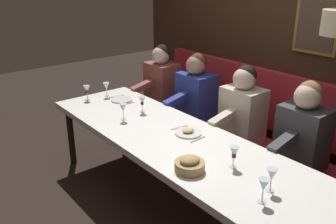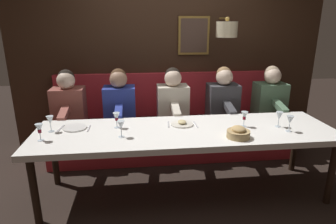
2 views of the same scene
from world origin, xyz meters
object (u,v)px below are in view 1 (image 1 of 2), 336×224
at_px(wine_glass_5, 264,186).
at_px(diner_near, 303,129).
at_px(wine_glass_4, 234,153).
at_px(wine_glass_2, 106,87).
at_px(diner_far, 196,90).
at_px(wine_glass_3, 123,108).
at_px(wine_glass_0, 142,101).
at_px(dining_table, 176,145).
at_px(wine_glass_6, 272,175).
at_px(bread_bowl, 190,165).
at_px(diner_farthest, 161,78).
at_px(diner_middle, 243,107).
at_px(wine_glass_1, 87,90).

bearing_deg(wine_glass_5, diner_near, 19.53).
bearing_deg(wine_glass_4, wine_glass_2, 87.70).
relative_size(diner_far, wine_glass_3, 4.82).
distance_m(wine_glass_0, wine_glass_2, 0.65).
relative_size(dining_table, diner_near, 3.88).
xyz_separation_m(dining_table, diner_near, (0.88, -0.65, 0.13)).
xyz_separation_m(diner_far, wine_glass_0, (-0.75, -0.00, 0.04)).
bearing_deg(wine_glass_2, dining_table, -94.20).
xyz_separation_m(wine_glass_4, wine_glass_6, (-0.05, -0.36, 0.00)).
bearing_deg(diner_far, dining_table, -141.24).
distance_m(dining_table, bread_bowl, 0.54).
bearing_deg(wine_glass_0, diner_near, -61.24).
xyz_separation_m(diner_far, wine_glass_6, (-0.91, -1.69, 0.04)).
relative_size(diner_far, wine_glass_5, 4.82).
bearing_deg(wine_glass_3, dining_table, -79.10).
bearing_deg(wine_glass_3, wine_glass_4, -83.50).
bearing_deg(wine_glass_2, diner_farthest, -0.93).
relative_size(diner_far, bread_bowl, 3.60).
bearing_deg(wine_glass_6, diner_near, 19.91).
relative_size(wine_glass_4, wine_glass_5, 1.00).
height_order(wine_glass_0, wine_glass_6, same).
distance_m(wine_glass_2, wine_glass_6, 2.34).
xyz_separation_m(diner_middle, diner_far, (0.00, 0.69, 0.00)).
distance_m(dining_table, diner_middle, 0.89).
height_order(diner_farthest, bread_bowl, diner_farthest).
relative_size(diner_farthest, wine_glass_2, 4.82).
bearing_deg(wine_glass_0, wine_glass_5, -99.93).
bearing_deg(wine_glass_2, wine_glass_1, 171.25).
xyz_separation_m(diner_farthest, wine_glass_1, (-1.01, 0.05, 0.04)).
bearing_deg(wine_glass_5, bread_bowl, 99.99).
height_order(dining_table, diner_middle, diner_middle).
height_order(dining_table, diner_near, diner_near).
distance_m(diner_farthest, wine_glass_3, 1.22).
bearing_deg(wine_glass_6, wine_glass_1, 92.48).
distance_m(wine_glass_1, wine_glass_2, 0.23).
xyz_separation_m(diner_near, wine_glass_2, (-0.78, 2.01, 0.04)).
bearing_deg(diner_middle, diner_farthest, 90.00).
xyz_separation_m(diner_middle, wine_glass_0, (-0.75, 0.68, 0.04)).
xyz_separation_m(wine_glass_2, wine_glass_4, (-0.08, -1.98, -0.00)).
height_order(dining_table, wine_glass_3, wine_glass_3).
height_order(diner_middle, wine_glass_3, diner_middle).
distance_m(diner_near, wine_glass_6, 0.97).
bearing_deg(bread_bowl, wine_glass_1, 85.77).
relative_size(diner_middle, wine_glass_4, 4.82).
bearing_deg(diner_farthest, dining_table, -123.27).
height_order(dining_table, wine_glass_0, wine_glass_0).
bearing_deg(wine_glass_5, diner_middle, 44.93).
height_order(wine_glass_1, wine_glass_3, same).
bearing_deg(wine_glass_2, diner_far, -39.67).
bearing_deg(wine_glass_0, bread_bowl, -109.04).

